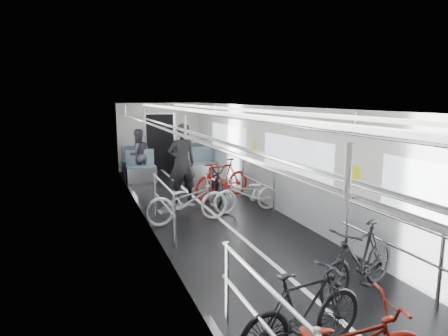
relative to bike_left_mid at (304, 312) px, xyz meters
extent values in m
cube|color=black|center=(0.74, 4.07, -0.46)|extent=(3.00, 14.00, 0.01)
cube|color=white|center=(0.74, 4.07, 1.94)|extent=(3.00, 14.00, 0.02)
cube|color=silver|center=(-0.76, 4.07, 0.74)|extent=(0.02, 14.00, 2.40)
cube|color=silver|center=(2.24, 4.07, 0.74)|extent=(0.02, 14.00, 2.40)
cube|color=silver|center=(0.74, 11.07, 0.74)|extent=(3.00, 0.02, 2.40)
cube|color=white|center=(0.74, 4.07, -0.46)|extent=(0.08, 13.80, 0.01)
cube|color=gray|center=(-0.73, 4.07, -0.01)|extent=(0.01, 13.90, 0.90)
cube|color=gray|center=(2.21, 4.07, -0.01)|extent=(0.01, 13.90, 0.90)
cube|color=white|center=(-0.73, 4.07, 0.94)|extent=(0.01, 10.80, 0.75)
cube|color=white|center=(2.21, 4.07, 0.94)|extent=(0.01, 10.80, 0.75)
cube|color=white|center=(0.19, 4.07, 1.88)|extent=(0.14, 13.40, 0.05)
cube|color=white|center=(1.29, 4.07, 1.88)|extent=(0.14, 13.40, 0.05)
cube|color=black|center=(0.74, 11.01, 0.54)|extent=(0.95, 0.10, 2.00)
imported|color=black|center=(0.00, 0.00, 0.00)|extent=(1.59, 0.64, 0.93)
imported|color=#BCBCC1|center=(0.02, 4.62, 0.01)|extent=(1.86, 0.78, 0.95)
imported|color=black|center=(1.33, 0.82, 0.03)|extent=(1.71, 0.99, 0.99)
imported|color=silver|center=(1.52, 4.94, -0.03)|extent=(1.66, 0.64, 0.86)
imported|color=#AC1D15|center=(1.42, 6.34, 0.05)|extent=(1.78, 0.98, 1.03)
imported|color=black|center=(1.19, 6.23, 0.04)|extent=(0.98, 2.00, 1.01)
imported|color=black|center=(0.35, 6.33, 0.52)|extent=(0.77, 0.56, 1.97)
imported|color=#2A282F|center=(-0.30, 9.43, 0.35)|extent=(0.93, 0.81, 1.62)
camera|label=1|loc=(-2.04, -3.21, 2.14)|focal=32.00mm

